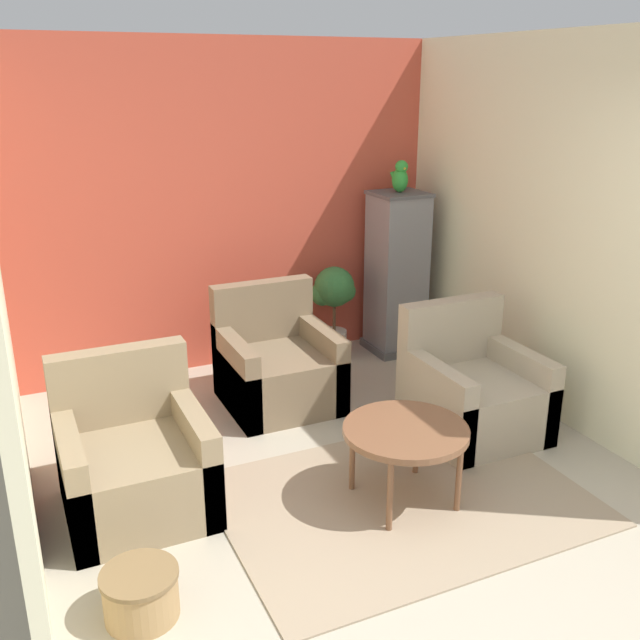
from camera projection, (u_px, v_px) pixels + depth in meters
The scene contains 12 objects.
ground_plane at pixel (482, 631), 3.31m from camera, with size 20.00×20.00×0.00m, color #B2A893.
wall_back_accent at pixel (229, 209), 6.00m from camera, with size 3.75×0.06×2.73m.
wall_right at pixel (552, 231), 5.14m from camera, with size 0.06×3.62×2.73m.
area_rug at pixel (403, 499), 4.31m from camera, with size 2.16×1.58×0.01m.
coffee_table at pixel (406, 434), 4.17m from camera, with size 0.74×0.74×0.49m.
armchair_left at pixel (134, 464), 4.16m from camera, with size 0.82×0.83×0.90m.
armchair_right at pixel (472, 394), 5.07m from camera, with size 0.82×0.83×0.90m.
armchair_middle at pixel (277, 368), 5.51m from camera, with size 0.82×0.83×0.90m.
birdcage at pixel (396, 274), 6.44m from camera, with size 0.47×0.47×1.47m.
parrot at pixel (400, 177), 6.15m from camera, with size 0.13×0.24×0.28m.
potted_plant at pixel (334, 298), 6.31m from camera, with size 0.39×0.36×0.85m.
wicker_basket at pixel (141, 592), 3.36m from camera, with size 0.37×0.37×0.25m.
Camera 1 is at (-1.79, -2.09, 2.45)m, focal length 40.00 mm.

